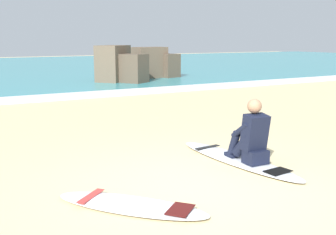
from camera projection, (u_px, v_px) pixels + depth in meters
ground_plane at (204, 188)px, 5.36m from camera, size 80.00×80.00×0.00m
breaking_foam at (41, 98)px, 12.94m from camera, size 80.00×0.90×0.11m
surfboard_main at (237, 159)px, 6.48m from camera, size 0.70×2.62×0.08m
surfer_seated at (251, 138)px, 6.19m from camera, size 0.39×0.72×0.95m
surfboard_spare_near at (131, 205)px, 4.71m from camera, size 1.58×1.76×0.08m
rock_outcrop_distant at (136, 66)px, 18.04m from camera, size 4.30×2.72×1.59m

